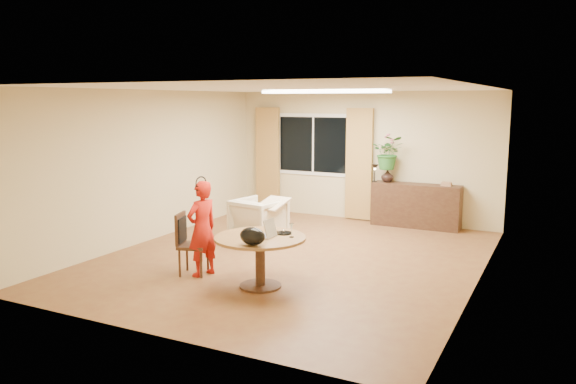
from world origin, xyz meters
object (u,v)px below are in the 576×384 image
object	(u,v)px
dining_chair	(193,244)
armchair	(259,219)
dining_table	(260,247)
sideboard	(416,206)
child	(202,229)

from	to	relation	value
dining_chair	armchair	bearing A→B (deg)	76.72
dining_table	sideboard	world-z (taller)	sideboard
dining_table	sideboard	distance (m)	4.52
dining_chair	sideboard	world-z (taller)	dining_chair
child	sideboard	xyz separation A→B (m)	(1.92, 4.34, -0.25)
dining_table	sideboard	size ratio (longest dim) A/B	0.71
dining_table	child	bearing A→B (deg)	175.39
dining_chair	sideboard	xyz separation A→B (m)	(2.06, 4.37, -0.02)
sideboard	dining_table	bearing A→B (deg)	-102.16
child	armchair	world-z (taller)	child
armchair	sideboard	size ratio (longest dim) A/B	0.48
child	armchair	size ratio (longest dim) A/B	1.65
dining_table	armchair	size ratio (longest dim) A/B	1.47
armchair	sideboard	distance (m)	3.14
armchair	child	bearing A→B (deg)	107.95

